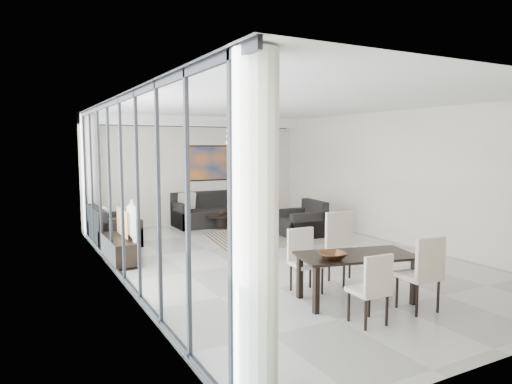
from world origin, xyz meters
TOP-DOWN VIEW (x-y plane):
  - room_shell at (0.46, 0.00)m, footprint 6.00×9.00m
  - window_wall at (-2.86, 0.00)m, footprint 0.37×8.95m
  - soffit at (0.00, 4.30)m, footprint 5.98×0.40m
  - painting at (0.50, 4.47)m, footprint 1.68×0.04m
  - chandelier at (0.30, 2.50)m, footprint 0.66×0.66m
  - rug at (0.77, 1.82)m, footprint 2.94×2.41m
  - coffee_table at (0.33, 3.62)m, footprint 0.97×0.97m
  - bowl_coffee at (0.36, 3.61)m, footprint 0.30×0.30m
  - sofa_main at (0.46, 4.08)m, footprint 2.43×0.99m
  - loveseat at (-2.55, 3.05)m, footprint 0.90×1.59m
  - armchair at (1.59, 1.68)m, footprint 1.02×1.07m
  - side_table at (-2.50, 3.11)m, footprint 0.38×0.38m
  - tv_console at (-2.76, 1.29)m, footprint 0.40×1.42m
  - television at (-2.60, 1.29)m, footprint 0.35×1.12m
  - dining_table at (-0.32, -2.46)m, footprint 1.74×1.16m
  - dining_chair_sw at (-0.73, -3.23)m, footprint 0.42×0.42m
  - dining_chair_se at (0.16, -3.21)m, footprint 0.49×0.49m
  - dining_chair_nw at (-0.70, -1.74)m, footprint 0.46×0.46m
  - dining_chair_ne at (0.12, -1.64)m, footprint 0.54×0.54m
  - bowl_dining at (-0.77, -2.51)m, footprint 0.42×0.42m

SIDE VIEW (x-z plane):
  - rug at x=0.77m, z-range 0.00..0.01m
  - coffee_table at x=0.33m, z-range 0.02..0.36m
  - tv_console at x=-2.76m, z-range 0.00..0.44m
  - loveseat at x=-2.55m, z-range -0.13..0.67m
  - armchair at x=1.59m, z-range -0.13..0.70m
  - sofa_main at x=0.46m, z-range -0.14..0.74m
  - side_table at x=-2.50m, z-range 0.09..0.60m
  - bowl_coffee at x=0.36m, z-range 0.34..0.42m
  - dining_chair_sw at x=-0.73m, z-range 0.06..0.95m
  - dining_chair_nw at x=-0.70m, z-range 0.07..1.00m
  - dining_table at x=-0.32m, z-range 0.24..0.91m
  - dining_chair_se at x=0.16m, z-range 0.08..1.08m
  - dining_chair_ne at x=0.12m, z-range 0.09..1.19m
  - bowl_dining at x=-0.77m, z-range 0.66..0.75m
  - television at x=-2.60m, z-range 0.44..1.08m
  - room_shell at x=0.46m, z-range 0.00..2.90m
  - window_wall at x=-2.86m, z-range 0.02..2.92m
  - painting at x=0.50m, z-range 1.16..2.14m
  - chandelier at x=0.30m, z-range 2.00..2.71m
  - soffit at x=0.00m, z-range 2.64..2.90m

